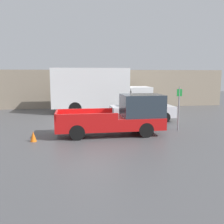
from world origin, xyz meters
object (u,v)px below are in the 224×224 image
Objects in this scene: delivery_truck at (96,89)px; traffic_cone at (33,136)px; pickup_truck at (121,116)px; newspaper_box at (144,102)px; car at (143,108)px; parking_sign at (179,106)px.

delivery_truck is 16.46× the size of traffic_cone.
newspaper_box is at bearing 67.67° from pickup_truck.
car is 7.87m from traffic_cone.
traffic_cone is (-3.82, -8.76, -1.68)m from delivery_truck.
car is 7.37m from newspaper_box.
pickup_truck is at bearing -173.04° from parking_sign.
parking_sign is at bearing 6.96° from pickup_truck.
car reaches higher than newspaper_box.
newspaper_box is (2.16, 7.04, -0.37)m from car.
car is 3.38m from parking_sign.
delivery_truck reaches higher than parking_sign.
parking_sign is at bearing -69.38° from car.
delivery_truck is 9.70m from traffic_cone.
pickup_truck reaches higher than car.
traffic_cone is (-8.70, -11.38, -0.26)m from newspaper_box.
car is 5.30m from delivery_truck.
pickup_truck is 11.45m from newspaper_box.
pickup_truck is 4.16m from car.
car is 8.51× the size of traffic_cone.
parking_sign is 10.25m from newspaper_box.
car is at bearing -107.08° from newspaper_box.
parking_sign is (3.89, -7.55, -0.56)m from delivery_truck.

